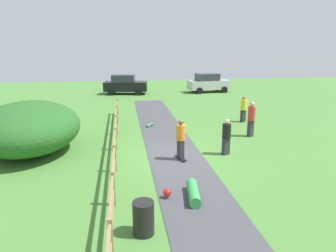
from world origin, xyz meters
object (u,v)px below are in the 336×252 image
(bystander_yellow, at_px, (244,108))
(parked_car_silver, at_px, (208,83))
(skater_riding, at_px, (181,137))
(parked_car_black, at_px, (125,84))
(skater_fallen, at_px, (191,193))
(bystander_black, at_px, (226,135))
(trash_bin, at_px, (143,218))
(bystander_red, at_px, (251,117))
(bush_large, at_px, (29,127))
(skateboard_loose, at_px, (150,125))

(bystander_yellow, bearing_deg, parked_car_silver, 84.17)
(skater_riding, distance_m, parked_car_black, 18.65)
(skater_fallen, height_order, bystander_black, bystander_black)
(bystander_black, xyz_separation_m, parked_car_black, (-4.15, 18.18, 0.07))
(trash_bin, bearing_deg, bystander_red, 51.48)
(bush_large, relative_size, bystander_red, 2.85)
(bush_large, distance_m, bystander_red, 10.95)
(skateboard_loose, height_order, parked_car_black, parked_car_black)
(bystander_red, bearing_deg, bystander_black, -131.75)
(skater_riding, bearing_deg, bush_large, 162.98)
(bystander_black, bearing_deg, bystander_red, 48.25)
(bystander_black, bearing_deg, bystander_yellow, 61.33)
(skater_fallen, relative_size, bystander_yellow, 0.88)
(skater_riding, distance_m, bystander_black, 2.15)
(trash_bin, bearing_deg, skater_riding, 68.97)
(skateboard_loose, height_order, parked_car_silver, parked_car_silver)
(bystander_red, xyz_separation_m, bystander_yellow, (0.83, 3.09, -0.14))
(bystander_black, height_order, parked_car_black, parked_car_black)
(parked_car_silver, bearing_deg, skateboard_loose, -119.44)
(skateboard_loose, bearing_deg, parked_car_silver, 60.56)
(trash_bin, bearing_deg, bush_large, 123.32)
(parked_car_black, bearing_deg, parked_car_silver, -0.09)
(parked_car_black, bearing_deg, skateboard_loose, -84.26)
(trash_bin, height_order, skater_fallen, trash_bin)
(trash_bin, bearing_deg, parked_car_silver, 70.39)
(bystander_yellow, xyz_separation_m, parked_car_black, (-7.20, 12.60, 0.05))
(bystander_black, bearing_deg, trash_bin, -126.93)
(trash_bin, bearing_deg, skateboard_loose, 83.71)
(bystander_red, relative_size, bystander_black, 1.16)
(skater_riding, bearing_deg, bystander_black, 9.62)
(skateboard_loose, distance_m, parked_car_black, 12.87)
(bush_large, bearing_deg, skater_riding, -17.02)
(bush_large, height_order, skateboard_loose, bush_large)
(bystander_black, height_order, parked_car_silver, parked_car_silver)
(skateboard_loose, xyz_separation_m, bystander_black, (2.87, -5.41, 0.80))
(bystander_yellow, xyz_separation_m, parked_car_silver, (1.29, 12.59, 0.05))
(skater_riding, relative_size, parked_car_silver, 0.40)
(bystander_yellow, xyz_separation_m, bystander_black, (-3.05, -5.58, -0.02))
(bush_large, distance_m, bystander_yellow, 12.39)
(skater_riding, bearing_deg, parked_car_black, 96.25)
(skater_fallen, distance_m, parked_car_black, 22.01)
(bystander_red, height_order, parked_car_black, parked_car_black)
(trash_bin, distance_m, skater_fallen, 2.34)
(bush_large, distance_m, skateboard_loose, 7.01)
(trash_bin, distance_m, skater_riding, 5.43)
(skater_fallen, distance_m, skateboard_loose, 9.16)
(bystander_yellow, relative_size, parked_car_black, 0.38)
(bush_large, bearing_deg, parked_car_black, 74.62)
(trash_bin, relative_size, bystander_black, 0.55)
(skater_fallen, bearing_deg, parked_car_black, 94.50)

